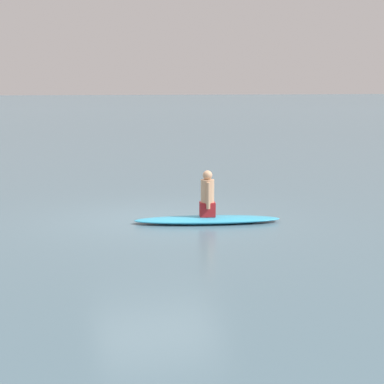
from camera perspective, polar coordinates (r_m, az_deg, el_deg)
ground_plane at (r=13.34m, az=-2.94°, el=-2.39°), size 400.00×400.00×0.00m
surfboard at (r=13.03m, az=1.31°, el=-2.35°), size 2.90×1.20×0.13m
person_paddler at (r=12.95m, az=1.32°, el=-0.31°), size 0.34×0.39×0.89m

